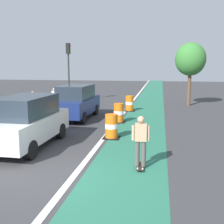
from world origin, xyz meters
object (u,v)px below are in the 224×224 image
Objects in this scene: parked_suv_nearest at (27,121)px; traffic_light_corner at (69,62)px; pedestrian_waiting at (33,103)px; traffic_barrel_back at (130,104)px; traffic_barrel_mid at (119,113)px; pedestrian_crossing at (54,98)px; street_tree_sidewalk at (190,60)px; parked_suv_second at (76,102)px; traffic_barrel_front at (111,127)px; skateboarder_on_lane at (141,140)px.

parked_suv_nearest is 0.91× the size of traffic_light_corner.
parked_suv_nearest is 2.87× the size of pedestrian_waiting.
traffic_barrel_back is at bearing -34.18° from traffic_light_corner.
traffic_barrel_mid is 0.68× the size of pedestrian_crossing.
street_tree_sidewalk is (4.57, 7.54, 3.14)m from traffic_barrel_mid.
parked_suv_second is 4.25× the size of traffic_barrel_front.
skateboarder_on_lane is at bearing -75.91° from traffic_barrel_mid.
parked_suv_second is 0.91× the size of traffic_light_corner.
parked_suv_second is at bearing 166.14° from traffic_barrel_mid.
street_tree_sidewalk is (4.40, 3.49, 3.14)m from traffic_barrel_back.
traffic_light_corner reaches higher than traffic_barrel_front.
traffic_light_corner is at bearing 116.89° from traffic_barrel_front.
traffic_barrel_mid is 4.05m from traffic_barrel_back.
pedestrian_crossing reaches higher than traffic_barrel_mid.
traffic_barrel_back is at bearing 26.58° from pedestrian_waiting.
traffic_barrel_back is at bearing 87.63° from traffic_barrel_mid.
traffic_barrel_front is at bearing -52.26° from pedestrian_crossing.
pedestrian_crossing is at bearing -157.95° from street_tree_sidewalk.
pedestrian_crossing is 2.49m from pedestrian_waiting.
traffic_light_corner is 7.37m from pedestrian_waiting.
parked_suv_second is 4.25× the size of traffic_barrel_back.
traffic_light_corner is at bearing 111.75° from parked_suv_second.
traffic_barrel_mid is at bearing 61.64° from parked_suv_nearest.
traffic_light_corner is 5.17m from pedestrian_crossing.
skateboarder_on_lane is 11.14m from traffic_barrel_back.
parked_suv_second is 3.86m from pedestrian_crossing.
parked_suv_second is at bearing -130.45° from traffic_barrel_back.
traffic_barrel_front and traffic_barrel_back have the same top height.
traffic_light_corner is 3.17× the size of pedestrian_crossing.
pedestrian_crossing is (-2.38, 8.90, -0.17)m from parked_suv_nearest.
parked_suv_second is 2.87× the size of pedestrian_crossing.
parked_suv_nearest is 6.10m from traffic_barrel_mid.
street_tree_sidewalk is at bearing 58.77° from traffic_barrel_mid.
skateboarder_on_lane is 12.66m from pedestrian_crossing.
skateboarder_on_lane is 0.37× the size of parked_suv_nearest.
skateboarder_on_lane is 11.00m from pedestrian_waiting.
skateboarder_on_lane is at bearing -56.30° from pedestrian_crossing.
pedestrian_crossing is at bearing 146.02° from traffic_barrel_mid.
traffic_barrel_back is at bearing 71.99° from parked_suv_nearest.
traffic_light_corner is (-2.92, 7.31, 2.47)m from parked_suv_second.
pedestrian_waiting is (-3.01, 0.43, -0.17)m from parked_suv_second.
traffic_barrel_mid is 9.35m from street_tree_sidewalk.
street_tree_sidewalk reaches higher than pedestrian_waiting.
traffic_light_corner is (-5.80, 3.94, 2.97)m from traffic_barrel_back.
traffic_barrel_mid is 6.36m from pedestrian_crossing.
pedestrian_crossing is (-2.56, 2.88, -0.17)m from parked_suv_second.
parked_suv_second is 2.87× the size of pedestrian_waiting.
traffic_barrel_front is 13.24m from traffic_light_corner.
parked_suv_second is 10.35m from street_tree_sidewalk.
skateboarder_on_lane reaches higher than pedestrian_waiting.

